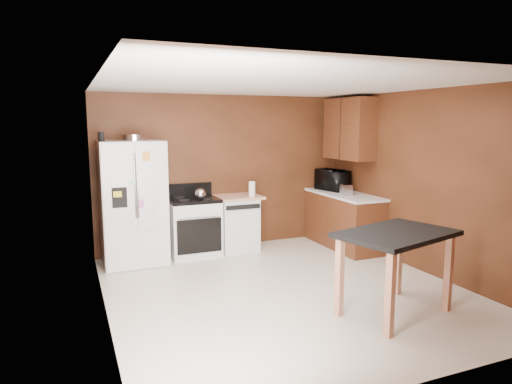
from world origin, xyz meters
TOP-DOWN VIEW (x-y plane):
  - floor at (0.00, 0.00)m, footprint 4.50×4.50m
  - ceiling at (0.00, 0.00)m, footprint 4.50×4.50m
  - wall_back at (0.00, 2.25)m, footprint 4.20×0.00m
  - wall_front at (0.00, -2.25)m, footprint 4.20×0.00m
  - wall_left at (-2.10, 0.00)m, footprint 0.00×4.50m
  - wall_right at (2.10, 0.00)m, footprint 0.00×4.50m
  - roasting_pan at (-1.50, 1.83)m, footprint 0.36×0.36m
  - pen_cup at (-1.95, 1.74)m, footprint 0.09×0.09m
  - kettle at (-0.57, 1.76)m, footprint 0.17×0.17m
  - paper_towel at (0.29, 1.79)m, footprint 0.13×0.13m
  - green_canister at (0.36, 1.99)m, footprint 0.13×0.13m
  - toaster at (1.75, 1.32)m, footprint 0.19×0.25m
  - microwave at (1.81, 1.84)m, footprint 0.51×0.65m
  - refrigerator at (-1.55, 1.86)m, footprint 0.90×0.80m
  - gas_range at (-0.64, 1.92)m, footprint 0.76×0.68m
  - dishwasher at (0.08, 1.95)m, footprint 0.78×0.63m
  - right_cabinets at (1.84, 1.48)m, footprint 0.63×1.58m
  - island at (0.79, -1.07)m, footprint 1.40×1.11m

SIDE VIEW (x-z plane):
  - floor at x=0.00m, z-range 0.00..0.00m
  - dishwasher at x=0.08m, z-range 0.01..0.90m
  - gas_range at x=-0.64m, z-range -0.09..1.01m
  - island at x=0.79m, z-range 0.31..1.23m
  - refrigerator at x=-1.55m, z-range 0.00..1.80m
  - right_cabinets at x=1.84m, z-range -0.32..2.13m
  - green_canister at x=0.36m, z-range 0.89..1.01m
  - toaster at x=1.75m, z-range 0.90..1.07m
  - kettle at x=-0.57m, z-range 0.90..1.07m
  - paper_towel at x=0.29m, z-range 0.89..1.13m
  - microwave at x=1.81m, z-range 0.90..1.22m
  - wall_back at x=0.00m, z-range -0.85..3.35m
  - wall_front at x=0.00m, z-range -0.85..3.35m
  - wall_left at x=-2.10m, z-range -1.00..3.50m
  - wall_right at x=2.10m, z-range -1.00..3.50m
  - roasting_pan at x=-1.50m, z-range 1.80..1.89m
  - pen_cup at x=-1.95m, z-range 1.80..1.93m
  - ceiling at x=0.00m, z-range 2.50..2.50m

